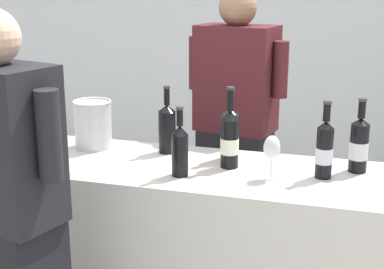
{
  "coord_description": "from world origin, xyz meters",
  "views": [
    {
      "loc": [
        0.65,
        -2.33,
        1.75
      ],
      "look_at": [
        -0.03,
        0.0,
        1.07
      ],
      "focal_mm": 53.27,
      "sensor_mm": 36.0,
      "label": 1
    }
  ],
  "objects_px": {
    "wine_glass": "(272,150)",
    "person_guest": "(10,243)",
    "wine_bottle_1": "(359,145)",
    "wine_bottle_3": "(180,149)",
    "wine_bottle_2": "(324,149)",
    "wine_bottle_5": "(167,127)",
    "wine_bottle_0": "(230,139)",
    "ice_bucket": "(93,124)",
    "wine_bottle_6": "(17,125)",
    "wine_bottle_4": "(230,134)",
    "person_server": "(235,148)"
  },
  "relations": [
    {
      "from": "wine_glass",
      "to": "person_guest",
      "type": "xyz_separation_m",
      "value": [
        -0.85,
        -0.64,
        -0.24
      ]
    },
    {
      "from": "wine_bottle_1",
      "to": "wine_bottle_3",
      "type": "xyz_separation_m",
      "value": [
        -0.73,
        -0.27,
        -0.0
      ]
    },
    {
      "from": "wine_bottle_2",
      "to": "wine_bottle_3",
      "type": "distance_m",
      "value": 0.61
    },
    {
      "from": "wine_bottle_5",
      "to": "wine_bottle_0",
      "type": "bearing_deg",
      "value": -21.12
    },
    {
      "from": "wine_glass",
      "to": "ice_bucket",
      "type": "distance_m",
      "value": 0.94
    },
    {
      "from": "wine_bottle_2",
      "to": "wine_bottle_3",
      "type": "bearing_deg",
      "value": -165.94
    },
    {
      "from": "wine_bottle_1",
      "to": "wine_bottle_6",
      "type": "relative_size",
      "value": 0.99
    },
    {
      "from": "wine_bottle_6",
      "to": "wine_glass",
      "type": "distance_m",
      "value": 1.27
    },
    {
      "from": "wine_bottle_4",
      "to": "wine_bottle_5",
      "type": "relative_size",
      "value": 1.02
    },
    {
      "from": "ice_bucket",
      "to": "person_guest",
      "type": "bearing_deg",
      "value": -85.75
    },
    {
      "from": "wine_bottle_0",
      "to": "wine_glass",
      "type": "xyz_separation_m",
      "value": [
        0.2,
        -0.1,
        -0.0
      ]
    },
    {
      "from": "wine_bottle_1",
      "to": "person_server",
      "type": "bearing_deg",
      "value": 141.85
    },
    {
      "from": "wine_bottle_2",
      "to": "wine_bottle_5",
      "type": "distance_m",
      "value": 0.77
    },
    {
      "from": "ice_bucket",
      "to": "wine_bottle_5",
      "type": "bearing_deg",
      "value": 4.17
    },
    {
      "from": "wine_bottle_4",
      "to": "wine_glass",
      "type": "relative_size",
      "value": 1.78
    },
    {
      "from": "wine_bottle_2",
      "to": "wine_bottle_3",
      "type": "height_order",
      "value": "wine_bottle_2"
    },
    {
      "from": "wine_bottle_2",
      "to": "person_guest",
      "type": "height_order",
      "value": "person_guest"
    },
    {
      "from": "wine_bottle_4",
      "to": "wine_glass",
      "type": "height_order",
      "value": "wine_bottle_4"
    },
    {
      "from": "wine_bottle_4",
      "to": "ice_bucket",
      "type": "height_order",
      "value": "wine_bottle_4"
    },
    {
      "from": "wine_bottle_4",
      "to": "ice_bucket",
      "type": "bearing_deg",
      "value": -179.41
    },
    {
      "from": "wine_bottle_1",
      "to": "wine_bottle_6",
      "type": "xyz_separation_m",
      "value": [
        -1.62,
        -0.12,
        -0.0
      ]
    },
    {
      "from": "wine_bottle_3",
      "to": "ice_bucket",
      "type": "distance_m",
      "value": 0.6
    },
    {
      "from": "wine_bottle_5",
      "to": "wine_bottle_4",
      "type": "bearing_deg",
      "value": -3.73
    },
    {
      "from": "wine_bottle_3",
      "to": "wine_bottle_4",
      "type": "xyz_separation_m",
      "value": [
        0.15,
        0.28,
        0.01
      ]
    },
    {
      "from": "wine_glass",
      "to": "wine_bottle_0",
      "type": "bearing_deg",
      "value": 154.31
    },
    {
      "from": "wine_bottle_5",
      "to": "person_server",
      "type": "xyz_separation_m",
      "value": [
        0.23,
        0.48,
        -0.22
      ]
    },
    {
      "from": "person_guest",
      "to": "wine_glass",
      "type": "bearing_deg",
      "value": 36.86
    },
    {
      "from": "person_server",
      "to": "wine_glass",
      "type": "bearing_deg",
      "value": -66.7
    },
    {
      "from": "person_server",
      "to": "person_guest",
      "type": "distance_m",
      "value": 1.46
    },
    {
      "from": "wine_bottle_0",
      "to": "wine_bottle_2",
      "type": "distance_m",
      "value": 0.41
    },
    {
      "from": "wine_bottle_0",
      "to": "person_guest",
      "type": "bearing_deg",
      "value": -131.47
    },
    {
      "from": "wine_bottle_0",
      "to": "person_guest",
      "type": "height_order",
      "value": "person_guest"
    },
    {
      "from": "wine_bottle_2",
      "to": "wine_bottle_5",
      "type": "height_order",
      "value": "wine_bottle_2"
    },
    {
      "from": "wine_bottle_0",
      "to": "wine_bottle_6",
      "type": "bearing_deg",
      "value": -178.93
    },
    {
      "from": "wine_bottle_1",
      "to": "person_guest",
      "type": "height_order",
      "value": "person_guest"
    },
    {
      "from": "wine_bottle_3",
      "to": "person_guest",
      "type": "distance_m",
      "value": 0.77
    },
    {
      "from": "ice_bucket",
      "to": "person_guest",
      "type": "relative_size",
      "value": 0.14
    },
    {
      "from": "wine_bottle_0",
      "to": "person_guest",
      "type": "distance_m",
      "value": 1.01
    },
    {
      "from": "wine_glass",
      "to": "person_guest",
      "type": "bearing_deg",
      "value": -143.14
    },
    {
      "from": "person_server",
      "to": "wine_bottle_4",
      "type": "bearing_deg",
      "value": -80.99
    },
    {
      "from": "person_server",
      "to": "ice_bucket",
      "type": "bearing_deg",
      "value": -140.22
    },
    {
      "from": "wine_bottle_1",
      "to": "wine_bottle_4",
      "type": "relative_size",
      "value": 0.98
    },
    {
      "from": "wine_bottle_5",
      "to": "ice_bucket",
      "type": "bearing_deg",
      "value": -175.83
    },
    {
      "from": "wine_bottle_0",
      "to": "person_server",
      "type": "xyz_separation_m",
      "value": [
        -0.1,
        0.61,
        -0.23
      ]
    },
    {
      "from": "person_guest",
      "to": "wine_bottle_0",
      "type": "bearing_deg",
      "value": 48.53
    },
    {
      "from": "wine_bottle_2",
      "to": "wine_bottle_6",
      "type": "xyz_separation_m",
      "value": [
        -1.48,
        0.0,
        -0.01
      ]
    },
    {
      "from": "wine_bottle_4",
      "to": "wine_bottle_2",
      "type": "bearing_deg",
      "value": -16.98
    },
    {
      "from": "person_guest",
      "to": "wine_bottle_5",
      "type": "bearing_deg",
      "value": 70.04
    },
    {
      "from": "wine_bottle_5",
      "to": "wine_glass",
      "type": "relative_size",
      "value": 1.74
    },
    {
      "from": "wine_bottle_2",
      "to": "wine_bottle_6",
      "type": "bearing_deg",
      "value": 179.86
    }
  ]
}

